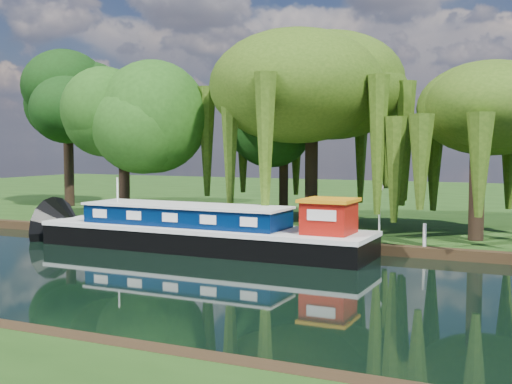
% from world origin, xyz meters
% --- Properties ---
extents(ground, '(120.00, 120.00, 0.00)m').
position_xyz_m(ground, '(0.00, 0.00, 0.00)').
color(ground, black).
extents(far_bank, '(120.00, 52.00, 0.45)m').
position_xyz_m(far_bank, '(0.00, 34.00, 0.23)').
color(far_bank, '#19370F').
rests_on(far_bank, ground).
extents(dutch_barge, '(16.08, 3.88, 3.38)m').
position_xyz_m(dutch_barge, '(-6.58, 6.03, 0.84)').
color(dutch_barge, black).
rests_on(dutch_barge, ground).
extents(red_dinghy, '(3.09, 2.35, 0.60)m').
position_xyz_m(red_dinghy, '(-7.63, 6.70, 0.00)').
color(red_dinghy, maroon).
rests_on(red_dinghy, ground).
extents(willow_left, '(8.38, 8.38, 10.04)m').
position_xyz_m(willow_left, '(-3.95, 13.26, 7.74)').
color(willow_left, black).
rests_on(willow_left, far_bank).
extents(willow_right, '(6.11, 6.11, 7.44)m').
position_xyz_m(willow_right, '(4.81, 11.33, 5.88)').
color(willow_right, black).
rests_on(willow_right, far_bank).
extents(tree_far_left, '(5.46, 5.46, 8.80)m').
position_xyz_m(tree_far_left, '(-14.04, 10.15, 6.47)').
color(tree_far_left, black).
rests_on(tree_far_left, far_bank).
extents(tree_far_back, '(6.01, 6.01, 10.11)m').
position_xyz_m(tree_far_back, '(-23.94, 16.99, 7.49)').
color(tree_far_back, black).
rests_on(tree_far_back, far_bank).
extents(tree_far_mid, '(4.73, 4.73, 7.74)m').
position_xyz_m(tree_far_mid, '(-6.38, 15.25, 5.79)').
color(tree_far_mid, black).
rests_on(tree_far_mid, far_bank).
extents(lamppost, '(0.36, 0.36, 2.56)m').
position_xyz_m(lamppost, '(0.50, 10.50, 2.42)').
color(lamppost, silver).
rests_on(lamppost, far_bank).
extents(mooring_posts, '(19.16, 0.16, 1.00)m').
position_xyz_m(mooring_posts, '(-0.50, 8.40, 0.95)').
color(mooring_posts, silver).
rests_on(mooring_posts, far_bank).
extents(reeds_near, '(33.70, 1.50, 1.10)m').
position_xyz_m(reeds_near, '(6.87, -7.57, 0.55)').
color(reeds_near, '#1C4B14').
rests_on(reeds_near, ground).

